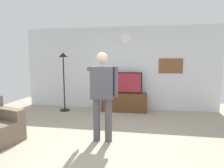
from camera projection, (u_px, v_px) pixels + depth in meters
The scene contains 8 objects.
ground_plane at pixel (98, 148), 3.47m from camera, with size 8.40×8.40×0.00m, color #9E937F.
back_wall at pixel (118, 68), 6.18m from camera, with size 6.40×0.10×2.70m, color silver.
tv_stand at pixel (124, 102), 5.94m from camera, with size 1.43×0.47×0.58m.
television at pixel (124, 83), 5.91m from camera, with size 1.10×0.07×0.67m.
wall_clock at pixel (126, 38), 5.96m from camera, with size 0.32×0.32×0.03m, color white.
framed_picture at pixel (171, 66), 5.85m from camera, with size 0.73×0.04×0.47m, color brown.
floor_lamp at pixel (64, 69), 5.87m from camera, with size 0.32×0.32×1.86m.
person_standing_nearer_lamp at pixel (102, 91), 3.65m from camera, with size 0.62×0.78×1.77m.
Camera 1 is at (0.79, -3.20, 1.62)m, focal length 29.76 mm.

